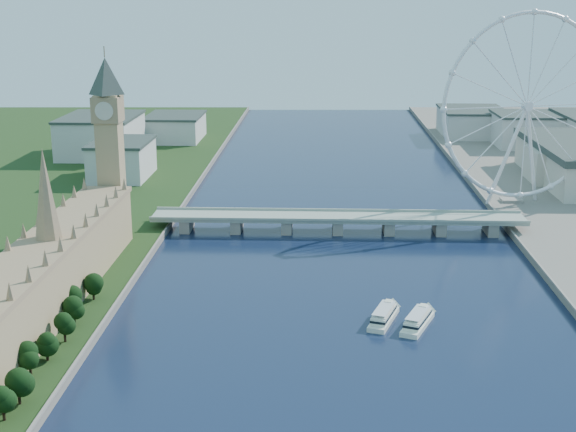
{
  "coord_description": "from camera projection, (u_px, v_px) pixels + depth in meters",
  "views": [
    {
      "loc": [
        -10.95,
        -158.22,
        133.44
      ],
      "look_at": [
        -25.83,
        210.0,
        33.57
      ],
      "focal_mm": 50.0,
      "sensor_mm": 36.0,
      "label": 1
    }
  ],
  "objects": [
    {
      "name": "westminster_bridge",
      "position": [
        338.0,
        221.0,
        474.65
      ],
      "size": [
        220.0,
        22.0,
        9.5
      ],
      "color": "gray",
      "rests_on": "ground"
    },
    {
      "name": "london_eye",
      "position": [
        527.0,
        107.0,
        507.17
      ],
      "size": [
        113.6,
        39.12,
        124.3
      ],
      "color": "silver",
      "rests_on": "ground"
    },
    {
      "name": "tour_boat_near",
      "position": [
        383.0,
        322.0,
        343.06
      ],
      "size": [
        17.04,
        31.47,
        6.76
      ],
      "primitive_type": null,
      "rotation": [
        0.0,
        0.0,
        -0.32
      ],
      "color": "silver",
      "rests_on": "ground"
    },
    {
      "name": "tree_row",
      "position": [
        3.0,
        394.0,
        260.34
      ],
      "size": [
        7.86,
        215.86,
        20.97
      ],
      "color": "black",
      "rests_on": "ground"
    },
    {
      "name": "county_hall",
      "position": [
        570.0,
        185.0,
        594.94
      ],
      "size": [
        54.0,
        144.0,
        35.0
      ],
      "primitive_type": null,
      "color": "beige",
      "rests_on": "ground"
    },
    {
      "name": "parliament_range",
      "position": [
        52.0,
        271.0,
        351.17
      ],
      "size": [
        24.0,
        200.0,
        70.0
      ],
      "color": "tan",
      "rests_on": "ground"
    },
    {
      "name": "tour_boat_far",
      "position": [
        417.0,
        326.0,
        337.94
      ],
      "size": [
        18.99,
        31.63,
        6.84
      ],
      "primitive_type": null,
      "rotation": [
        0.0,
        0.0,
        -0.39
      ],
      "color": "silver",
      "rests_on": "ground"
    },
    {
      "name": "city_skyline",
      "position": [
        376.0,
        133.0,
        721.24
      ],
      "size": [
        505.0,
        280.0,
        32.0
      ],
      "color": "beige",
      "rests_on": "ground"
    },
    {
      "name": "big_ben",
      "position": [
        108.0,
        124.0,
        442.74
      ],
      "size": [
        20.02,
        20.02,
        110.0
      ],
      "color": "tan",
      "rests_on": "ground"
    }
  ]
}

